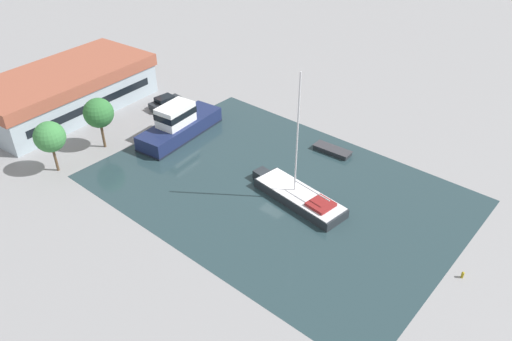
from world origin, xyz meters
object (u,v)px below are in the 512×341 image
warehouse_building (65,90)px  quay_tree_by_water (50,137)px  parked_car (166,102)px  motor_cruiser (179,125)px  quay_tree_near_building (99,113)px  small_dinghy (332,150)px  sailboat_moored (299,196)px

warehouse_building → quay_tree_by_water: bearing=-131.3°
parked_car → motor_cruiser: size_ratio=0.38×
warehouse_building → quay_tree_near_building: quay_tree_near_building is taller
warehouse_building → motor_cruiser: (4.66, -16.01, -1.19)m
motor_cruiser → small_dinghy: motor_cruiser is taller
quay_tree_by_water → small_dinghy: quay_tree_by_water is taller
quay_tree_by_water → warehouse_building: bearing=53.5°
quay_tree_near_building → small_dinghy: quay_tree_near_building is taller
parked_car → motor_cruiser: (-3.83, -6.86, 0.69)m
motor_cruiser → quay_tree_by_water: bearing=65.3°
sailboat_moored → motor_cruiser: sailboat_moored is taller
warehouse_building → small_dinghy: warehouse_building is taller
warehouse_building → motor_cruiser: warehouse_building is taller
quay_tree_by_water → sailboat_moored: sailboat_moored is taller
motor_cruiser → small_dinghy: bearing=-158.0°
quay_tree_near_building → quay_tree_by_water: 6.10m
quay_tree_by_water → motor_cruiser: size_ratio=0.49×
quay_tree_near_building → warehouse_building: bearing=77.3°
warehouse_building → parked_car: 12.62m
parked_car → sailboat_moored: 25.49m
small_dinghy → parked_car: bearing=99.0°
quay_tree_by_water → small_dinghy: (21.90, -20.04, -3.78)m
warehouse_building → quay_tree_by_water: quay_tree_by_water is taller
motor_cruiser → small_dinghy: size_ratio=2.64×
parked_car → small_dinghy: bearing=16.7°
quay_tree_by_water → quay_tree_near_building: bearing=2.8°
warehouse_building → small_dinghy: 34.45m
quay_tree_by_water → parked_car: size_ratio=1.27×
warehouse_building → sailboat_moored: size_ratio=1.74×
quay_tree_near_building → motor_cruiser: quay_tree_near_building is taller
sailboat_moored → motor_cruiser: (1.05, 18.16, 0.89)m
quay_tree_by_water → small_dinghy: 29.93m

